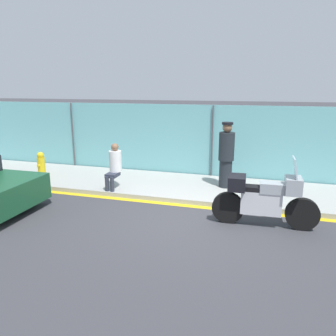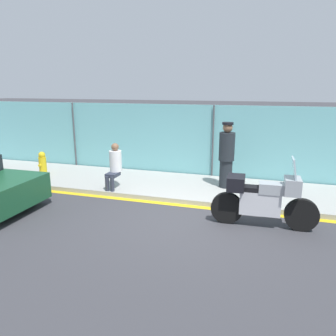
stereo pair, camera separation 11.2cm
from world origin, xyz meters
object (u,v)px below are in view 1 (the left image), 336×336
motorcycle (264,198)px  officer_standing (226,155)px  person_seated_on_curb (114,164)px  fire_hydrant (41,163)px

motorcycle → officer_standing: (-1.06, 2.21, 0.44)m
motorcycle → person_seated_on_curb: 4.24m
officer_standing → person_seated_on_curb: officer_standing is taller
person_seated_on_curb → fire_hydrant: 3.07m
officer_standing → fire_hydrant: officer_standing is taller
person_seated_on_curb → officer_standing: bearing=17.8°
person_seated_on_curb → fire_hydrant: size_ratio=1.74×
motorcycle → person_seated_on_curb: motorcycle is taller
fire_hydrant → person_seated_on_curb: bearing=-13.4°
motorcycle → officer_standing: size_ratio=1.20×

